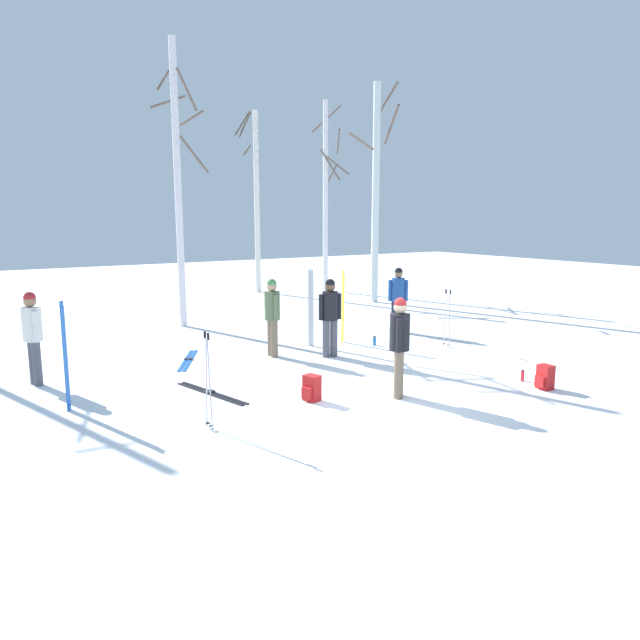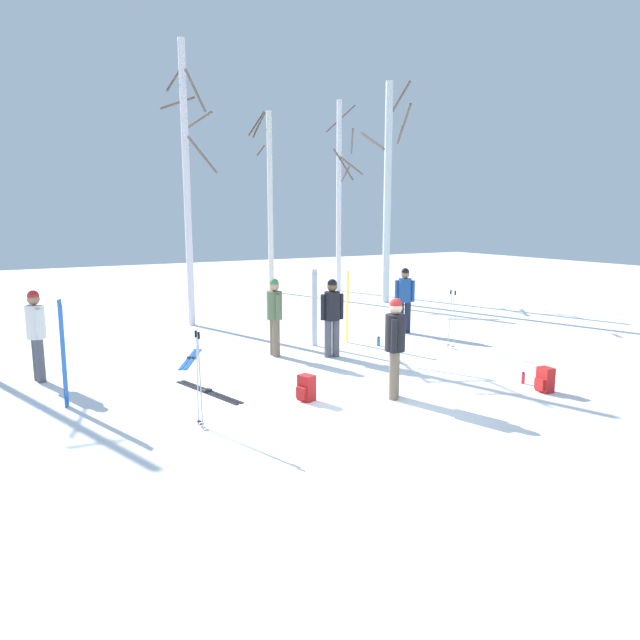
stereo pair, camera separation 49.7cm
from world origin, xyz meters
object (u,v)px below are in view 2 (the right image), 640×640
Objects in this scene: birch_tree_2 at (270,199)px; birch_tree_3 at (388,190)px; backpack_1 at (306,388)px; birch_tree_4 at (340,193)px; ski_poles_1 at (199,377)px; ski_pair_planted_0 at (315,308)px; person_1 at (332,313)px; birch_tree_1 at (187,181)px; person_2 at (405,296)px; ski_pair_planted_1 at (63,354)px; water_bottle_1 at (379,342)px; ski_poles_0 at (452,318)px; person_4 at (274,312)px; ski_pair_planted_2 at (347,307)px; person_0 at (395,341)px; ski_pair_lying_1 at (191,359)px; backpack_0 at (545,380)px; ski_pair_lying_0 at (208,392)px; person_3 at (36,330)px; water_bottle_0 at (523,378)px.

birch_tree_3 is at bearing -64.15° from birch_tree_2.
birch_tree_4 reaches higher than backpack_1.
birch_tree_2 is (5.59, 13.20, 3.48)m from backpack_1.
ski_pair_planted_0 is at bearing 43.35° from ski_poles_1.
ski_poles_1 is 0.20× the size of birch_tree_2.
birch_tree_1 is at bearing 105.55° from person_1.
person_2 is 8.80m from ski_pair_planted_1.
ski_pair_planted_0 is 10.58m from birch_tree_2.
birch_tree_4 is at bearing 69.26° from person_2.
ski_pair_planted_1 is (-5.71, -1.92, -0.03)m from ski_pair_planted_0.
person_2 is at bearing 32.77° from water_bottle_1.
person_4 is at bearing 159.87° from ski_poles_0.
person_4 is 3.90× the size of backpack_1.
ski_pair_planted_2 is (6.57, 1.84, 0.00)m from ski_pair_planted_1.
birch_tree_3 reaches higher than backpack_1.
person_2 is at bearing 50.24° from person_0.
water_bottle_1 is (1.30, -0.77, -0.80)m from ski_pair_planted_0.
ski_pair_lying_1 is 3.88× the size of backpack_1.
backpack_0 is 1.00× the size of backpack_1.
birch_tree_1 is at bearing 112.25° from ski_pair_planted_0.
person_0 is 3.90× the size of backpack_1.
backpack_0 is at bearing -24.26° from ski_pair_planted_1.
ski_pair_planted_0 reaches higher than ski_pair_lying_0.
birch_tree_4 reaches higher than water_bottle_1.
ski_pair_planted_1 is 1.03× the size of ski_pair_lying_1.
ski_pair_planted_2 is (1.08, 1.06, -0.10)m from person_1.
person_4 is at bearing -171.15° from person_2.
backpack_1 is at bearing 9.70° from ski_poles_1.
ski_pair_lying_1 is (2.97, 0.25, -0.97)m from person_3.
person_2 is 0.93× the size of ski_pair_lying_0.
person_4 is 0.93× the size of ski_pair_lying_0.
person_1 is 7.84× the size of water_bottle_0.
ski_pair_planted_1 reaches higher than person_2.
person_1 and person_2 have the same top height.
birch_tree_4 is at bearing 35.68° from person_3.
person_4 is 0.97× the size of ski_pair_planted_1.
person_2 is 9.35m from birch_tree_4.
person_1 is 1.25× the size of ski_poles_0.
backpack_1 is (3.51, -1.66, -0.66)m from ski_pair_planted_1.
person_0 is 1.68m from backpack_1.
ski_pair_planted_2 is at bearing -134.06° from birch_tree_3.
ski_pair_planted_0 is at bearing 174.60° from ski_pair_planted_2.
birch_tree_2 is (0.80, 11.47, 2.96)m from ski_poles_0.
ski_pair_planted_0 reaches higher than person_1.
water_bottle_0 is 11.06m from birch_tree_3.
ski_pair_lying_0 is 0.25× the size of birch_tree_4.
person_2 is 9.82m from birch_tree_2.
birch_tree_3 is (4.02, 10.15, 3.70)m from backpack_0.
ski_pair_lying_0 is at bearing -139.71° from person_4.
person_1 is at bearing -34.55° from person_4.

